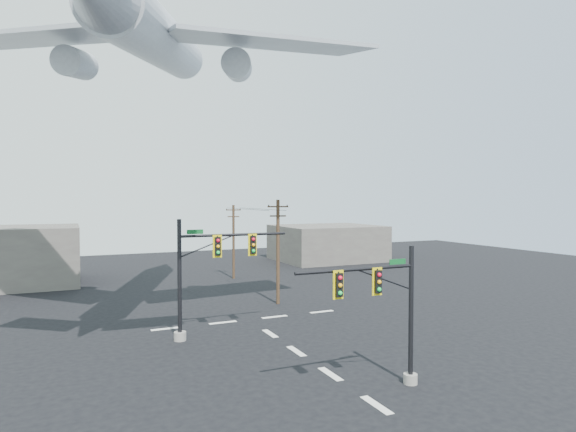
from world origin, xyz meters
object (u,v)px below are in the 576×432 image
signal_mast_near (389,313)px  signal_mast_far (204,274)px  utility_pole_a (278,250)px  utility_pole_b (234,240)px  airliner (157,40)px

signal_mast_near → signal_mast_far: size_ratio=0.87×
signal_mast_near → utility_pole_a: (2.48, 18.77, 1.03)m
signal_mast_far → utility_pole_b: (8.76, 21.12, 0.20)m
signal_mast_far → airliner: size_ratio=0.25×
utility_pole_b → airliner: size_ratio=0.27×
signal_mast_near → utility_pole_a: size_ratio=0.75×
utility_pole_a → utility_pole_b: bearing=103.7°
signal_mast_near → signal_mast_far: (-5.67, 11.57, 0.53)m
signal_mast_near → airliner: (-7.76, 15.70, 16.09)m
utility_pole_a → utility_pole_b: size_ratio=1.07×
utility_pole_a → utility_pole_b: 13.93m
signal_mast_far → utility_pole_b: 22.86m
signal_mast_near → utility_pole_b: (3.09, 32.69, 0.72)m
utility_pole_b → signal_mast_near: bearing=-77.8°
signal_mast_far → utility_pole_a: bearing=41.4°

